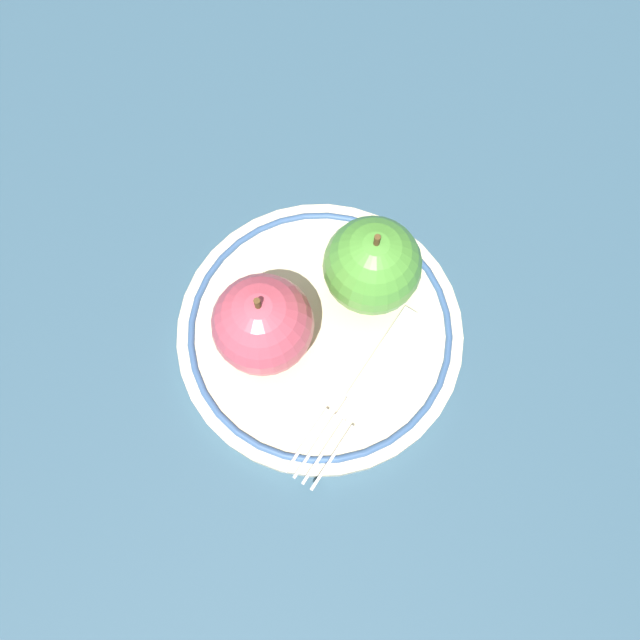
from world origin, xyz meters
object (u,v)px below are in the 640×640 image
(plate, at_px, (320,331))
(apple_red_whole, at_px, (264,326))
(fork, at_px, (361,387))
(apple_second_whole, at_px, (371,264))

(plate, relative_size, apple_red_whole, 2.69)
(plate, distance_m, fork, 0.06)
(apple_second_whole, bearing_deg, apple_red_whole, 1.99)
(plate, height_order, apple_red_whole, apple_red_whole)
(apple_red_whole, bearing_deg, plate, 165.08)
(plate, xyz_separation_m, apple_red_whole, (0.04, -0.01, 0.05))
(apple_second_whole, relative_size, fork, 0.56)
(apple_red_whole, bearing_deg, fork, 122.96)
(fork, bearing_deg, plate, -113.39)
(fork, bearing_deg, apple_red_whole, -83.25)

